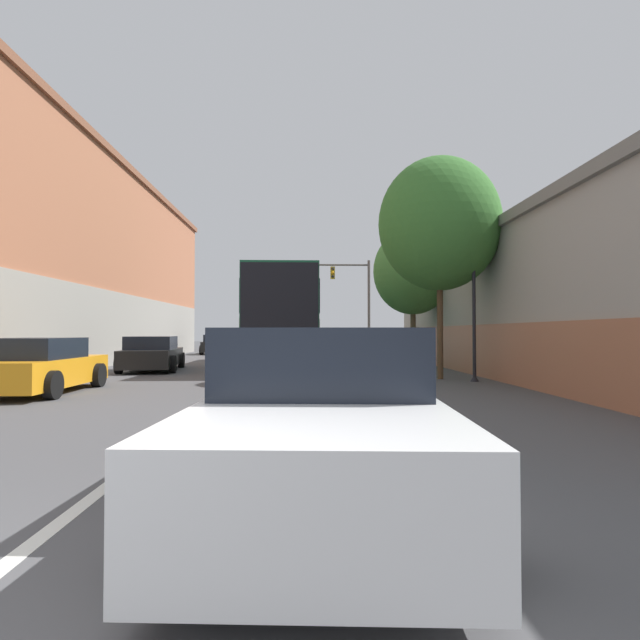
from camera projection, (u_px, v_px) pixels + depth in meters
lane_center_line at (257, 370)px, 18.90m from camera, size 0.14×46.77×0.01m
building_left_brick at (41, 259)px, 22.68m from camera, size 7.79×29.72×9.31m
building_right_storefront at (588, 299)px, 16.07m from camera, size 7.25×25.52×4.77m
bus at (286, 318)px, 21.25m from camera, size 2.89×11.64×3.68m
hatchback_foreground at (323, 413)px, 4.47m from camera, size 2.25×4.69×1.45m
parked_car_left_near at (152, 354)px, 18.63m from camera, size 2.44×4.62×1.28m
parked_car_left_mid at (40, 366)px, 11.68m from camera, size 1.95×4.01×1.29m
parked_car_left_far at (217, 345)px, 33.08m from camera, size 2.07×4.01×1.28m
traffic_signal_gantry at (328, 284)px, 32.47m from camera, size 8.02×0.36×6.14m
street_lamp at (474, 285)px, 14.49m from camera, size 0.39×0.39×4.21m
street_tree_near at (439, 224)px, 15.30m from camera, size 3.73×3.36×6.81m
street_tree_far at (413, 271)px, 21.70m from camera, size 3.44×3.09×5.98m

